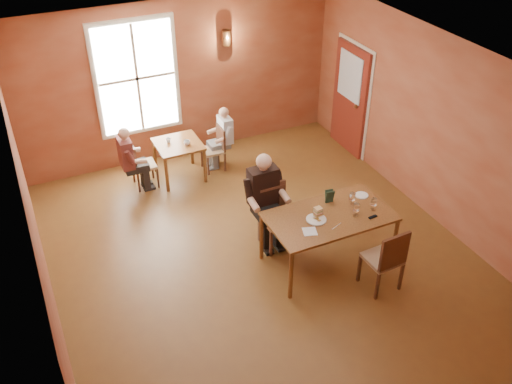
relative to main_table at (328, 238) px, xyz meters
name	(u,v)px	position (x,y,z in m)	size (l,w,h in m)	color
ground	(262,256)	(-0.83, 0.50, -0.42)	(6.00, 7.00, 0.01)	brown
wall_back	(180,80)	(-0.83, 4.00, 1.08)	(6.00, 0.04, 3.00)	brown
wall_front	(427,357)	(-0.83, -3.00, 1.08)	(6.00, 0.04, 3.00)	brown
wall_left	(35,229)	(-3.83, 0.50, 1.08)	(0.04, 7.00, 3.00)	brown
wall_right	(436,129)	(2.17, 0.50, 1.08)	(0.04, 7.00, 3.00)	brown
ceiling	(263,69)	(-0.83, 0.50, 2.58)	(6.00, 7.00, 0.04)	white
window	(137,78)	(-1.63, 3.95, 1.28)	(1.36, 0.10, 1.96)	white
door	(349,99)	(2.11, 2.80, 0.63)	(0.12, 1.04, 2.10)	maroon
wall_sconce	(226,38)	(0.07, 3.90, 1.78)	(0.16, 0.16, 0.28)	brown
main_table	(328,238)	(0.00, 0.00, 0.00)	(1.79, 1.01, 0.84)	brown
chair_diner_main	(277,218)	(-0.50, 0.65, 0.09)	(0.45, 0.45, 1.02)	brown
diner_main	(279,208)	(-0.50, 0.62, 0.30)	(0.58, 0.58, 1.45)	#3F261F
chair_empty	(382,257)	(0.41, -0.77, 0.10)	(0.46, 0.46, 1.03)	#452A15
plate_food	(316,219)	(-0.23, -0.01, 0.44)	(0.29, 0.29, 0.04)	silver
sandwich	(318,213)	(-0.17, 0.06, 0.48)	(0.10, 0.10, 0.13)	tan
goblet_a	(352,199)	(0.42, 0.09, 0.53)	(0.09, 0.09, 0.22)	white
goblet_b	(374,204)	(0.63, -0.15, 0.53)	(0.09, 0.09, 0.21)	white
goblet_c	(356,209)	(0.33, -0.16, 0.53)	(0.09, 0.09, 0.22)	white
menu_stand	(329,196)	(0.16, 0.29, 0.52)	(0.12, 0.06, 0.21)	#1F3525
knife	(337,226)	(-0.05, -0.26, 0.42)	(0.21, 0.02, 0.00)	white
napkin	(310,231)	(-0.44, -0.21, 0.42)	(0.19, 0.19, 0.01)	white
side_plate	(362,195)	(0.69, 0.22, 0.43)	(0.20, 0.20, 0.02)	silver
sunglasses	(373,217)	(0.53, -0.30, 0.43)	(0.14, 0.04, 0.02)	black
second_table	(180,160)	(-1.22, 3.16, -0.07)	(0.80, 0.80, 0.70)	brown
chair_diner_white	(213,149)	(-0.57, 3.16, 0.00)	(0.37, 0.37, 0.84)	#3E240F
diner_white	(214,142)	(-0.54, 3.16, 0.15)	(0.45, 0.45, 1.13)	silver
chair_diner_maroon	(144,164)	(-1.87, 3.16, 0.02)	(0.39, 0.39, 0.87)	#4D2517
diner_maroon	(141,156)	(-1.90, 3.16, 0.19)	(0.48, 0.48, 1.21)	maroon
cup_a	(187,143)	(-1.10, 3.03, 0.33)	(0.11, 0.11, 0.09)	white
cup_b	(168,140)	(-1.36, 3.25, 0.32)	(0.09, 0.09, 0.08)	white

